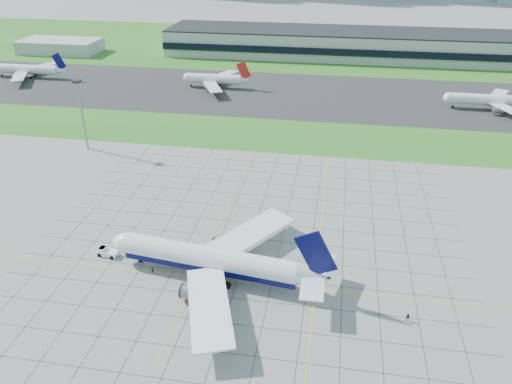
% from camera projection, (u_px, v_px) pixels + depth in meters
% --- Properties ---
extents(ground, '(1400.00, 1400.00, 0.00)m').
position_uv_depth(ground, '(239.00, 276.00, 117.40)').
color(ground, gray).
rests_on(ground, ground).
extents(grass_median, '(700.00, 35.00, 0.04)m').
position_uv_depth(grass_median, '(284.00, 136.00, 195.59)').
color(grass_median, '#266F1F').
rests_on(grass_median, ground).
extents(asphalt_taxiway, '(700.00, 75.00, 0.04)m').
position_uv_depth(asphalt_taxiway, '(298.00, 94.00, 243.37)').
color(asphalt_taxiway, '#383838').
rests_on(asphalt_taxiway, ground).
extents(grass_far, '(700.00, 145.00, 0.04)m').
position_uv_depth(grass_far, '(313.00, 47.00, 338.94)').
color(grass_far, '#266F1F').
rests_on(grass_far, ground).
extents(apron_markings, '(120.00, 130.00, 0.03)m').
position_uv_depth(apron_markings, '(249.00, 249.00, 126.97)').
color(apron_markings, '#474744').
rests_on(apron_markings, ground).
extents(terminal, '(260.00, 43.00, 15.80)m').
position_uv_depth(terminal, '(376.00, 45.00, 307.47)').
color(terminal, '#B7B7B2').
rests_on(terminal, ground).
extents(service_block, '(50.00, 25.00, 8.00)m').
position_uv_depth(service_block, '(60.00, 46.00, 321.66)').
color(service_block, '#B7B7B2').
rests_on(service_block, ground).
extents(light_mast, '(2.50, 2.50, 25.60)m').
position_uv_depth(light_mast, '(81.00, 106.00, 176.60)').
color(light_mast, gray).
rests_on(light_mast, ground).
extents(airliner, '(54.25, 54.66, 17.11)m').
position_uv_depth(airliner, '(212.00, 260.00, 115.07)').
color(airliner, white).
rests_on(airliner, ground).
extents(pushback_tug, '(7.85, 3.27, 2.16)m').
position_uv_depth(pushback_tug, '(107.00, 252.00, 124.25)').
color(pushback_tug, white).
rests_on(pushback_tug, ground).
extents(crew_near, '(0.68, 0.65, 1.56)m').
position_uv_depth(crew_near, '(153.00, 270.00, 118.13)').
color(crew_near, black).
rests_on(crew_near, ground).
extents(crew_far, '(1.14, 1.02, 1.94)m').
position_uv_depth(crew_far, '(408.00, 318.00, 103.48)').
color(crew_far, black).
rests_on(crew_far, ground).
extents(distant_jet_0, '(41.33, 42.66, 14.08)m').
position_uv_depth(distant_jet_0, '(28.00, 69.00, 268.21)').
color(distant_jet_0, white).
rests_on(distant_jet_0, ground).
extents(distant_jet_1, '(32.65, 42.66, 14.08)m').
position_uv_depth(distant_jet_1, '(215.00, 79.00, 251.30)').
color(distant_jet_1, white).
rests_on(distant_jet_1, ground).
extents(distant_jet_2, '(47.85, 42.66, 14.08)m').
position_uv_depth(distant_jet_2, '(499.00, 100.00, 220.60)').
color(distant_jet_2, white).
rests_on(distant_jet_2, ground).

